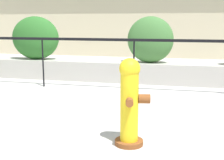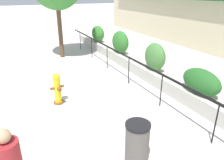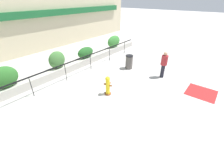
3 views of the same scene
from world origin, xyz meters
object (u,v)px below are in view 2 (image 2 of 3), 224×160
Objects in this scene: hedge_bush_0 at (98,34)px; hedge_bush_2 at (155,57)px; hedge_bush_1 at (120,42)px; trash_bin at (137,143)px; fire_hydrant at (57,88)px; hedge_bush_3 at (201,82)px.

hedge_bush_2 is (6.25, 0.00, 0.06)m from hedge_bush_0.
hedge_bush_0 is 3.16m from hedge_bush_1.
hedge_bush_0 reaches higher than trash_bin.
fire_hydrant is at bearing -165.13° from trash_bin.
trash_bin is at bearing -67.52° from hedge_bush_3.
hedge_bush_2 is at bearing 93.53° from fire_hydrant.
trash_bin is (10.06, -3.17, -0.50)m from hedge_bush_0.
hedge_bush_3 is at bearing 61.39° from fire_hydrant.
hedge_bush_2 reaches higher than hedge_bush_0.
hedge_bush_2 is 2.50m from hedge_bush_3.
hedge_bush_0 is 7.71m from fire_hydrant.
fire_hydrant is (0.25, -4.11, -0.52)m from hedge_bush_2.
hedge_bush_1 is 5.33m from fire_hydrant.
fire_hydrant is at bearing -50.82° from hedge_bush_1.
hedge_bush_1 is (3.16, 0.00, 0.07)m from hedge_bush_0.
trash_bin is at bearing -39.76° from hedge_bush_2.
hedge_bush_1 is at bearing 155.35° from trash_bin.
hedge_bush_1 is 1.32× the size of trash_bin.
trash_bin is at bearing -17.48° from hedge_bush_0.
fire_hydrant is at bearing -86.47° from hedge_bush_2.
hedge_bush_2 is 1.13× the size of trash_bin.
hedge_bush_1 reaches higher than hedge_bush_3.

